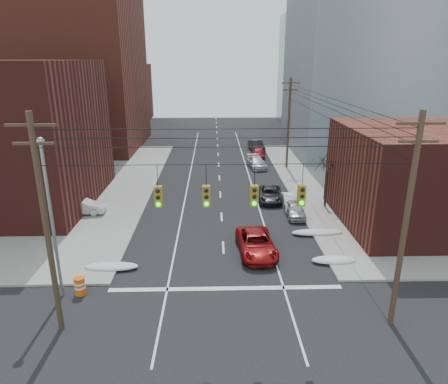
{
  "coord_description": "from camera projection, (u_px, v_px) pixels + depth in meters",
  "views": [
    {
      "loc": [
        -0.65,
        -14.35,
        13.1
      ],
      "look_at": [
        0.15,
        15.82,
        3.0
      ],
      "focal_mm": 32.0,
      "sensor_mm": 36.0,
      "label": 1
    }
  ],
  "objects": [
    {
      "name": "building_brick_far",
      "position": [
        95.0,
        94.0,
        85.37
      ],
      "size": [
        22.0,
        18.0,
        12.0
      ],
      "primitive_type": "cube",
      "color": "#4F1B17",
      "rests_on": "ground"
    },
    {
      "name": "building_brick_tall",
      "position": [
        52.0,
        45.0,
        57.91
      ],
      "size": [
        24.0,
        20.0,
        30.0
      ],
      "primitive_type": "cube",
      "color": "maroon",
      "rests_on": "ground"
    },
    {
      "name": "snow_ne",
      "position": [
        334.0,
        260.0,
        26.9
      ],
      "size": [
        3.0,
        1.08,
        0.42
      ],
      "primitive_type": "ellipsoid",
      "color": "silver",
      "rests_on": "ground"
    },
    {
      "name": "building_storefront",
      "position": [
        445.0,
        178.0,
        32.13
      ],
      "size": [
        16.0,
        12.0,
        8.0
      ],
      "primitive_type": "cube",
      "color": "#4F1B17",
      "rests_on": "ground"
    },
    {
      "name": "ground",
      "position": [
        230.0,
        368.0,
        17.78
      ],
      "size": [
        160.0,
        160.0,
        0.0
      ],
      "primitive_type": "plane",
      "color": "black",
      "rests_on": "ground"
    },
    {
      "name": "lot_car_a",
      "position": [
        81.0,
        206.0,
        34.91
      ],
      "size": [
        4.21,
        1.62,
        1.37
      ],
      "primitive_type": "imported",
      "rotation": [
        0.0,
        0.0,
        1.61
      ],
      "color": "silver",
      "rests_on": "sidewalk_nw"
    },
    {
      "name": "parked_car_f",
      "position": [
        256.0,
        146.0,
        59.51
      ],
      "size": [
        2.28,
        4.91,
        1.56
      ],
      "primitive_type": "imported",
      "rotation": [
        0.0,
        0.0,
        0.14
      ],
      "color": "black",
      "rests_on": "ground"
    },
    {
      "name": "bare_tree",
      "position": [
        326.0,
        184.0,
        36.24
      ],
      "size": [
        2.09,
        2.2,
        4.93
      ],
      "color": "black",
      "rests_on": "ground"
    },
    {
      "name": "building_office",
      "position": [
        374.0,
        63.0,
        56.08
      ],
      "size": [
        22.0,
        20.0,
        25.0
      ],
      "primitive_type": "cube",
      "color": "gray",
      "rests_on": "ground"
    },
    {
      "name": "parked_car_a",
      "position": [
        295.0,
        209.0,
        34.73
      ],
      "size": [
        1.64,
        3.86,
        1.3
      ],
      "primitive_type": "imported",
      "rotation": [
        0.0,
        0.0,
        -0.03
      ],
      "color": "#ABABB0",
      "rests_on": "ground"
    },
    {
      "name": "building_glass",
      "position": [
        334.0,
        70.0,
        81.26
      ],
      "size": [
        20.0,
        18.0,
        22.0
      ],
      "primitive_type": "cube",
      "color": "gray",
      "rests_on": "ground"
    },
    {
      "name": "utility_pole_left",
      "position": [
        46.0,
        224.0,
        18.57
      ],
      "size": [
        2.2,
        0.28,
        11.0
      ],
      "color": "#473323",
      "rests_on": "ground"
    },
    {
      "name": "parked_car_e",
      "position": [
        259.0,
        153.0,
        55.05
      ],
      "size": [
        1.98,
        4.29,
        1.43
      ],
      "primitive_type": "imported",
      "rotation": [
        0.0,
        0.0,
        -0.07
      ],
      "color": "maroon",
      "rests_on": "ground"
    },
    {
      "name": "snow_east_far",
      "position": [
        317.0,
        232.0,
        31.17
      ],
      "size": [
        4.0,
        1.08,
        0.42
      ],
      "primitive_type": "ellipsoid",
      "color": "silver",
      "rests_on": "ground"
    },
    {
      "name": "parked_car_c",
      "position": [
        270.0,
        194.0,
        38.6
      ],
      "size": [
        2.68,
        4.88,
        1.29
      ],
      "primitive_type": "imported",
      "rotation": [
        0.0,
        0.0,
        -0.12
      ],
      "color": "black",
      "rests_on": "ground"
    },
    {
      "name": "utility_pole_far",
      "position": [
        289.0,
        122.0,
        48.39
      ],
      "size": [
        2.2,
        0.28,
        11.0
      ],
      "color": "#473323",
      "rests_on": "ground"
    },
    {
      "name": "snow_nw",
      "position": [
        111.0,
        266.0,
        26.06
      ],
      "size": [
        3.5,
        1.08,
        0.42
      ],
      "primitive_type": "ellipsoid",
      "color": "silver",
      "rests_on": "ground"
    },
    {
      "name": "utility_pole_right",
      "position": [
        406.0,
        220.0,
        19.0
      ],
      "size": [
        2.2,
        0.28,
        11.0
      ],
      "color": "#473323",
      "rests_on": "ground"
    },
    {
      "name": "construction_barrel",
      "position": [
        80.0,
        286.0,
        23.2
      ],
      "size": [
        0.72,
        0.72,
        1.08
      ],
      "rotation": [
        0.0,
        0.0,
        0.18
      ],
      "color": "#E9530C",
      "rests_on": "ground"
    },
    {
      "name": "street_light",
      "position": [
        50.0,
        207.0,
        21.47
      ],
      "size": [
        0.44,
        0.44,
        9.32
      ],
      "color": "gray",
      "rests_on": "ground"
    },
    {
      "name": "parked_car_b",
      "position": [
        291.0,
        201.0,
        36.69
      ],
      "size": [
        1.48,
        3.87,
        1.26
      ],
      "primitive_type": "imported",
      "rotation": [
        0.0,
        0.0,
        -0.04
      ],
      "color": "white",
      "rests_on": "ground"
    },
    {
      "name": "traffic_signals",
      "position": [
        230.0,
        195.0,
        18.32
      ],
      "size": [
        17.0,
        0.42,
        2.02
      ],
      "color": "black",
      "rests_on": "ground"
    },
    {
      "name": "red_pickup",
      "position": [
        256.0,
        244.0,
        28.08
      ],
      "size": [
        2.8,
        5.47,
        1.48
      ],
      "primitive_type": "imported",
      "rotation": [
        0.0,
        0.0,
        0.06
      ],
      "color": "maroon",
      "rests_on": "ground"
    },
    {
      "name": "lot_car_b",
      "position": [
        88.0,
        174.0,
        44.6
      ],
      "size": [
        5.45,
        3.79,
        1.38
      ],
      "primitive_type": "imported",
      "rotation": [
        0.0,
        0.0,
        1.24
      ],
      "color": "#A2A2A7",
      "rests_on": "sidewalk_nw"
    },
    {
      "name": "lot_car_c",
      "position": [
        49.0,
        184.0,
        41.01
      ],
      "size": [
        4.8,
        2.38,
        1.34
      ],
      "primitive_type": "imported",
      "rotation": [
        0.0,
        0.0,
        1.68
      ],
      "color": "black",
      "rests_on": "sidewalk_nw"
    },
    {
      "name": "lot_car_d",
      "position": [
        56.0,
        178.0,
        42.9
      ],
      "size": [
        4.79,
        2.94,
        1.52
      ],
      "primitive_type": "imported",
      "rotation": [
        0.0,
        0.0,
        1.3
      ],
      "color": "#AEAEB3",
      "rests_on": "sidewalk_nw"
    },
    {
      "name": "parked_car_d",
      "position": [
        257.0,
        162.0,
        50.33
      ],
      "size": [
        2.46,
        4.83,
        1.34
      ],
      "primitive_type": "imported",
      "rotation": [
        0.0,
        0.0,
        0.13
      ],
      "color": "silver",
      "rests_on": "ground"
    }
  ]
}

